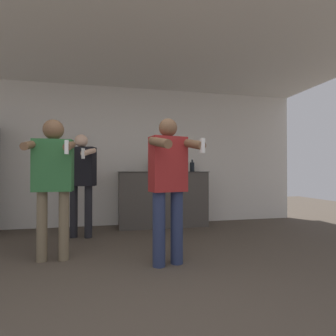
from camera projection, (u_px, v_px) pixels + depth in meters
name	position (u px, v px, depth m)	size (l,w,h in m)	color
ground_plane	(133.00, 308.00, 1.90)	(14.00, 14.00, 0.00)	#4C4238
wall_back	(120.00, 156.00, 4.86)	(7.00, 0.06, 2.55)	silver
ceiling_slab	(124.00, 49.00, 3.39)	(7.00, 3.51, 0.05)	silver
counter	(163.00, 199.00, 4.74)	(1.60, 0.53, 0.98)	#47423D
bottle_brown_liquor	(151.00, 165.00, 4.77)	(0.08, 0.08, 0.33)	#563314
bottle_dark_rum	(161.00, 166.00, 4.81)	(0.06, 0.06, 0.27)	#563314
bottle_clear_vodka	(168.00, 164.00, 4.84)	(0.09, 0.09, 0.34)	black
bottle_tall_gin	(192.00, 167.00, 4.93)	(0.08, 0.08, 0.25)	black
bottle_short_whiskey	(175.00, 167.00, 4.86)	(0.07, 0.07, 0.24)	#194723
person_woman_foreground	(169.00, 180.00, 2.77)	(0.53, 0.58, 1.56)	navy
person_man_side	(53.00, 173.00, 2.91)	(0.48, 0.47, 1.57)	#75664C
person_spectator_back	(81.00, 174.00, 3.91)	(0.56, 0.62, 1.55)	black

